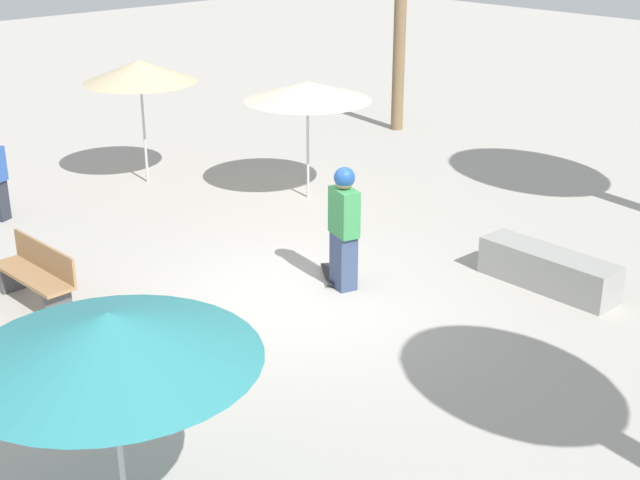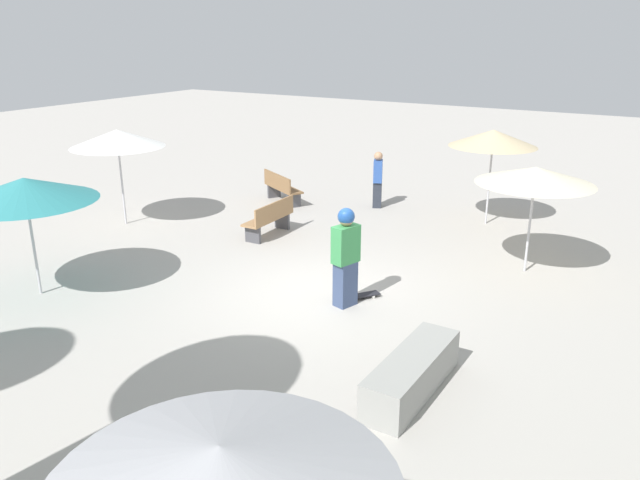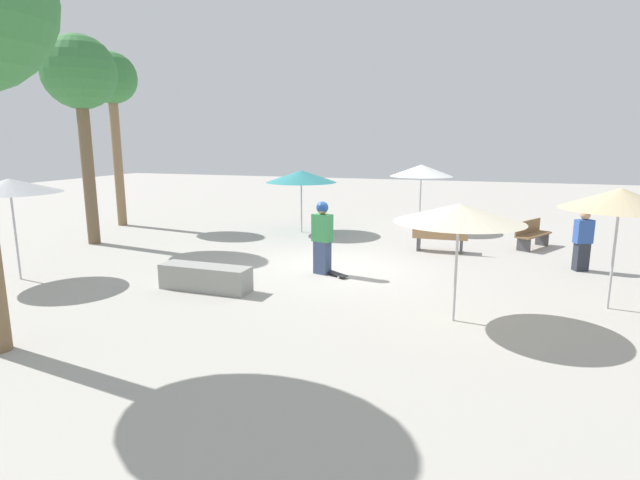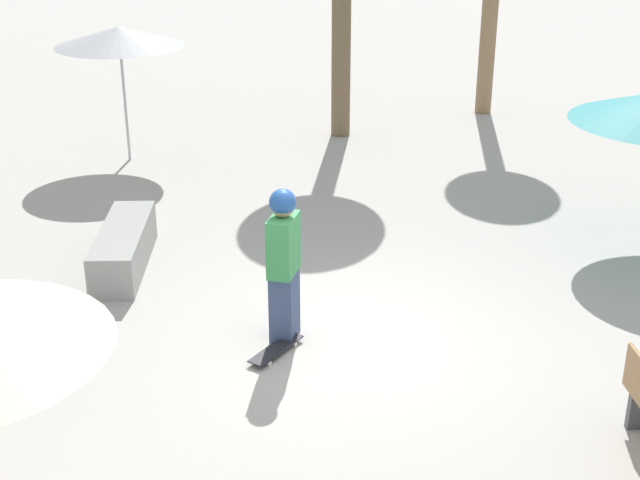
{
  "view_description": "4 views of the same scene",
  "coord_description": "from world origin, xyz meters",
  "px_view_note": "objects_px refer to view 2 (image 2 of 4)",
  "views": [
    {
      "loc": [
        7.74,
        8.51,
        5.39
      ],
      "look_at": [
        -0.15,
        0.17,
        0.85
      ],
      "focal_mm": 50.0,
      "sensor_mm": 36.0,
      "label": 1
    },
    {
      "loc": [
        -5.48,
        9.25,
        4.74
      ],
      "look_at": [
        -0.2,
        0.39,
        1.23
      ],
      "focal_mm": 35.0,
      "sensor_mm": 36.0,
      "label": 2
    },
    {
      "loc": [
        -12.08,
        -3.57,
        3.29
      ],
      "look_at": [
        -0.49,
        0.29,
        0.83
      ],
      "focal_mm": 28.0,
      "sensor_mm": 36.0,
      "label": 3
    },
    {
      "loc": [
        -0.61,
        -8.82,
        5.09
      ],
      "look_at": [
        -0.2,
        0.21,
        1.21
      ],
      "focal_mm": 50.0,
      "sensor_mm": 36.0,
      "label": 4
    }
  ],
  "objects_px": {
    "skateboard": "(359,296)",
    "concrete_ledge": "(412,374)",
    "shade_umbrella_teal": "(25,190)",
    "shade_umbrella_grey": "(221,470)",
    "bystander_watching": "(378,180)",
    "bench_near": "(270,219)",
    "skater_main": "(346,254)",
    "shade_umbrella_cream": "(535,175)",
    "shade_umbrella_white": "(117,138)",
    "shade_umbrella_tan": "(493,138)",
    "bench_far": "(282,188)"
  },
  "relations": [
    {
      "from": "shade_umbrella_grey",
      "to": "shade_umbrella_white",
      "type": "relative_size",
      "value": 1.01
    },
    {
      "from": "skater_main",
      "to": "shade_umbrella_cream",
      "type": "height_order",
      "value": "shade_umbrella_cream"
    },
    {
      "from": "concrete_ledge",
      "to": "bystander_watching",
      "type": "distance_m",
      "value": 9.37
    },
    {
      "from": "bench_far",
      "to": "shade_umbrella_teal",
      "type": "distance_m",
      "value": 7.84
    },
    {
      "from": "shade_umbrella_teal",
      "to": "bystander_watching",
      "type": "height_order",
      "value": "shade_umbrella_teal"
    },
    {
      "from": "skateboard",
      "to": "shade_umbrella_grey",
      "type": "xyz_separation_m",
      "value": [
        -2.68,
        7.08,
        2.18
      ]
    },
    {
      "from": "skater_main",
      "to": "shade_umbrella_white",
      "type": "distance_m",
      "value": 7.43
    },
    {
      "from": "shade_umbrella_white",
      "to": "bystander_watching",
      "type": "height_order",
      "value": "shade_umbrella_white"
    },
    {
      "from": "skateboard",
      "to": "concrete_ledge",
      "type": "relative_size",
      "value": 0.37
    },
    {
      "from": "bench_near",
      "to": "shade_umbrella_white",
      "type": "height_order",
      "value": "shade_umbrella_white"
    },
    {
      "from": "bench_far",
      "to": "shade_umbrella_tan",
      "type": "bearing_deg",
      "value": 39.23
    },
    {
      "from": "shade_umbrella_grey",
      "to": "bystander_watching",
      "type": "height_order",
      "value": "shade_umbrella_grey"
    },
    {
      "from": "shade_umbrella_white",
      "to": "shade_umbrella_tan",
      "type": "bearing_deg",
      "value": -149.12
    },
    {
      "from": "skater_main",
      "to": "shade_umbrella_tan",
      "type": "distance_m",
      "value": 6.36
    },
    {
      "from": "bench_near",
      "to": "shade_umbrella_white",
      "type": "relative_size",
      "value": 0.67
    },
    {
      "from": "shade_umbrella_cream",
      "to": "shade_umbrella_teal",
      "type": "xyz_separation_m",
      "value": [
        7.56,
        5.82,
        0.0
      ]
    },
    {
      "from": "skater_main",
      "to": "shade_umbrella_white",
      "type": "bearing_deg",
      "value": 95.1
    },
    {
      "from": "skater_main",
      "to": "concrete_ledge",
      "type": "xyz_separation_m",
      "value": [
        -2.14,
        2.03,
        -0.7
      ]
    },
    {
      "from": "skateboard",
      "to": "bench_far",
      "type": "bearing_deg",
      "value": 81.94
    },
    {
      "from": "concrete_ledge",
      "to": "bench_far",
      "type": "height_order",
      "value": "bench_far"
    },
    {
      "from": "skateboard",
      "to": "bench_near",
      "type": "height_order",
      "value": "bench_near"
    },
    {
      "from": "shade_umbrella_white",
      "to": "bystander_watching",
      "type": "bearing_deg",
      "value": -135.8
    },
    {
      "from": "bench_far",
      "to": "shade_umbrella_cream",
      "type": "distance_m",
      "value": 7.67
    },
    {
      "from": "shade_umbrella_cream",
      "to": "shade_umbrella_grey",
      "type": "distance_m",
      "value": 10.06
    },
    {
      "from": "skateboard",
      "to": "shade_umbrella_teal",
      "type": "distance_m",
      "value": 6.31
    },
    {
      "from": "shade_umbrella_teal",
      "to": "shade_umbrella_grey",
      "type": "relative_size",
      "value": 1.05
    },
    {
      "from": "skateboard",
      "to": "shade_umbrella_grey",
      "type": "bearing_deg",
      "value": -123.3
    },
    {
      "from": "skateboard",
      "to": "bench_far",
      "type": "relative_size",
      "value": 0.47
    },
    {
      "from": "shade_umbrella_white",
      "to": "bench_far",
      "type": "bearing_deg",
      "value": -121.69
    },
    {
      "from": "bench_far",
      "to": "skateboard",
      "type": "bearing_deg",
      "value": -14.99
    },
    {
      "from": "concrete_ledge",
      "to": "bench_near",
      "type": "relative_size",
      "value": 1.3
    },
    {
      "from": "bench_near",
      "to": "bystander_watching",
      "type": "bearing_deg",
      "value": -18.02
    },
    {
      "from": "skateboard",
      "to": "bystander_watching",
      "type": "distance_m",
      "value": 6.34
    },
    {
      "from": "skateboard",
      "to": "concrete_ledge",
      "type": "height_order",
      "value": "concrete_ledge"
    },
    {
      "from": "bystander_watching",
      "to": "concrete_ledge",
      "type": "bearing_deg",
      "value": 5.1
    },
    {
      "from": "shade_umbrella_cream",
      "to": "shade_umbrella_grey",
      "type": "relative_size",
      "value": 0.96
    },
    {
      "from": "skateboard",
      "to": "shade_umbrella_white",
      "type": "distance_m",
      "value": 7.67
    },
    {
      "from": "skateboard",
      "to": "shade_umbrella_cream",
      "type": "xyz_separation_m",
      "value": [
        -2.28,
        -2.97,
        1.95
      ]
    },
    {
      "from": "skater_main",
      "to": "shade_umbrella_cream",
      "type": "distance_m",
      "value": 4.23
    },
    {
      "from": "concrete_ledge",
      "to": "shade_umbrella_grey",
      "type": "distance_m",
      "value": 5.12
    },
    {
      "from": "bystander_watching",
      "to": "shade_umbrella_grey",
      "type": "bearing_deg",
      "value": -1.89
    },
    {
      "from": "bench_near",
      "to": "bystander_watching",
      "type": "xyz_separation_m",
      "value": [
        -1.09,
        -3.62,
        0.35
      ]
    },
    {
      "from": "skateboard",
      "to": "concrete_ledge",
      "type": "bearing_deg",
      "value": -103.64
    },
    {
      "from": "skater_main",
      "to": "shade_umbrella_cream",
      "type": "xyz_separation_m",
      "value": [
        -2.39,
        -3.34,
        1.03
      ]
    },
    {
      "from": "shade_umbrella_tan",
      "to": "shade_umbrella_white",
      "type": "distance_m",
      "value": 9.21
    },
    {
      "from": "shade_umbrella_teal",
      "to": "shade_umbrella_white",
      "type": "height_order",
      "value": "shade_umbrella_white"
    },
    {
      "from": "shade_umbrella_cream",
      "to": "shade_umbrella_white",
      "type": "xyz_separation_m",
      "value": [
        9.57,
        1.86,
        0.17
      ]
    },
    {
      "from": "skateboard",
      "to": "shade_umbrella_cream",
      "type": "bearing_deg",
      "value": -1.58
    },
    {
      "from": "bench_far",
      "to": "shade_umbrella_grey",
      "type": "relative_size",
      "value": 0.67
    },
    {
      "from": "shade_umbrella_cream",
      "to": "shade_umbrella_tan",
      "type": "relative_size",
      "value": 0.97
    }
  ]
}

